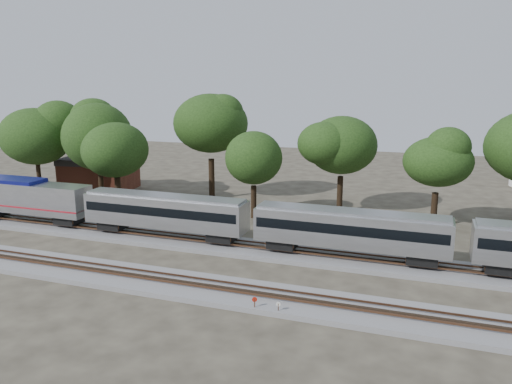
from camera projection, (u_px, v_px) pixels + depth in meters
ground at (211, 271)px, 42.90m from camera, size 160.00×160.00×0.00m
track_far at (237, 247)px, 48.38m from camera, size 160.00×5.00×0.73m
track_near at (190, 286)px, 39.17m from camera, size 160.00×5.00×0.73m
train at (465, 239)px, 41.21m from camera, size 108.16×3.09×4.55m
switch_stand_red at (255, 303)px, 35.07m from camera, size 0.36×0.15×1.16m
switch_stand_white at (278, 307)px, 34.54m from camera, size 0.33×0.06×1.05m
switch_lever at (251, 303)px, 36.39m from camera, size 0.53×0.35×0.30m
brick_building at (99, 173)px, 74.43m from camera, size 11.10×8.62×4.86m
tree_0 at (35, 137)px, 68.62m from camera, size 8.60×8.60×12.12m
tree_1 at (98, 137)px, 65.57m from camera, size 8.91×8.91×12.56m
tree_2 at (116, 150)px, 61.67m from camera, size 7.72×7.72×10.89m
tree_3 at (211, 123)px, 66.52m from camera, size 10.56×10.56×14.89m
tree_4 at (254, 158)px, 57.96m from camera, size 7.31×7.31×10.31m
tree_5 at (342, 145)px, 60.36m from camera, size 8.48×8.48×11.96m
tree_6 at (438, 162)px, 53.78m from camera, size 7.55×7.55×10.64m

